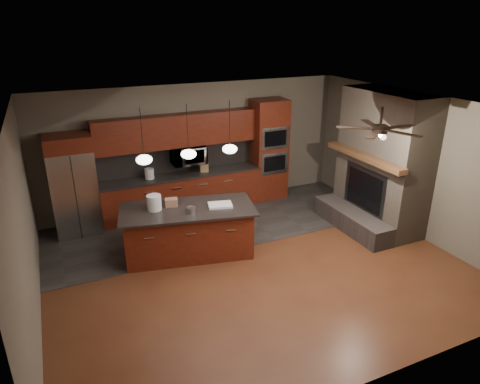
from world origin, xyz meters
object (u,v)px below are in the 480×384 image
white_bucket (154,203)px  cardboard_box (171,202)px  paint_can (191,210)px  paint_tray (220,205)px  oven_tower (269,150)px  counter_box (205,167)px  refrigerator (73,185)px  kitchen_island (189,231)px  counter_bucket (149,174)px  microwave (188,155)px

white_bucket → cardboard_box: white_bucket is taller
paint_can → paint_tray: 0.58m
oven_tower → counter_box: bearing=-178.5°
oven_tower → refrigerator: bearing=-179.0°
kitchen_island → paint_can: paint_can is taller
counter_box → counter_bucket: bearing=-159.4°
counter_box → oven_tower: bearing=24.4°
microwave → white_bucket: bearing=-124.7°
white_bucket → oven_tower: bearing=27.9°
white_bucket → paint_can: white_bucket is taller
paint_tray → cardboard_box: (-0.80, 0.37, 0.05)m
paint_can → paint_tray: (0.57, 0.07, -0.03)m
refrigerator → cardboard_box: bearing=-45.6°
white_bucket → paint_tray: size_ratio=0.65×
oven_tower → white_bucket: bearing=-152.1°
kitchen_island → counter_bucket: (-0.24, 1.87, 0.55)m
counter_bucket → microwave: bearing=3.2°
oven_tower → paint_tray: size_ratio=5.62×
paint_tray → counter_bucket: counter_bucket is taller
paint_tray → counter_bucket: size_ratio=1.92×
paint_can → counter_box: 2.27m
microwave → counter_box: 0.46m
refrigerator → white_bucket: refrigerator is taller
microwave → paint_can: microwave is taller
paint_tray → cardboard_box: bearing=169.1°
oven_tower → paint_can: size_ratio=15.05×
microwave → white_bucket: (-1.21, -1.75, -0.24)m
counter_bucket → paint_tray: bearing=-68.2°
paint_tray → paint_can: bearing=-159.3°
paint_can → paint_tray: size_ratio=0.37×
paint_tray → oven_tower: bearing=58.3°
oven_tower → counter_box: (-1.64, -0.04, -0.19)m
cardboard_box → white_bucket: bearing=-160.7°
kitchen_island → paint_can: size_ratio=16.24×
paint_can → cardboard_box: (-0.23, 0.44, 0.02)m
counter_bucket → counter_box: 1.23m
white_bucket → paint_can: 0.68m
microwave → paint_can: bearing=-107.1°
refrigerator → counter_box: (2.76, 0.03, -0.02)m
refrigerator → paint_tray: size_ratio=4.81×
refrigerator → kitchen_island: 2.58m
counter_bucket → cardboard_box: bearing=-89.6°
refrigerator → white_bucket: (1.22, -1.61, 0.04)m
cardboard_box → counter_bucket: bearing=102.6°
kitchen_island → paint_tray: 0.76m
paint_can → paint_tray: paint_can is taller
paint_tray → counter_bucket: (-0.81, 2.03, 0.07)m
white_bucket → counter_box: size_ratio=1.42×
counter_box → cardboard_box: bearing=-104.3°
oven_tower → kitchen_island: bearing=-144.7°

